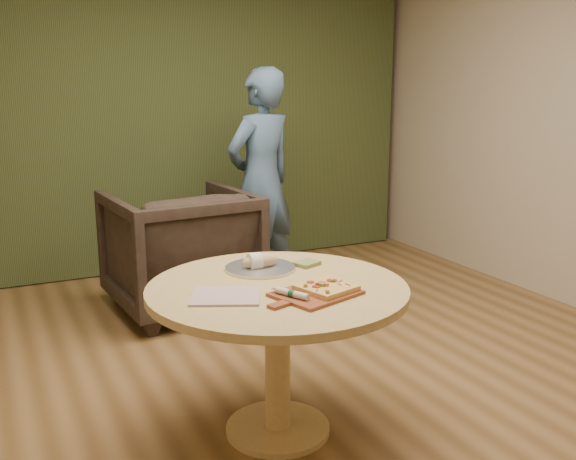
% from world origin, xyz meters
% --- Properties ---
extents(room_shell, '(5.04, 6.04, 2.84)m').
position_xyz_m(room_shell, '(0.00, 0.00, 1.40)').
color(room_shell, olive).
rests_on(room_shell, ground).
extents(curtain, '(4.80, 0.14, 2.78)m').
position_xyz_m(curtain, '(0.00, 2.90, 1.40)').
color(curtain, '#2E3A1A').
rests_on(curtain, ground).
extents(pedestal_table, '(1.22, 1.22, 0.75)m').
position_xyz_m(pedestal_table, '(-0.29, -0.17, 0.61)').
color(pedestal_table, tan).
rests_on(pedestal_table, ground).
extents(pizza_paddle, '(0.47, 0.37, 0.01)m').
position_xyz_m(pizza_paddle, '(-0.20, -0.38, 0.76)').
color(pizza_paddle, brown).
rests_on(pizza_paddle, pedestal_table).
extents(flatbread_pizza, '(0.28, 0.28, 0.04)m').
position_xyz_m(flatbread_pizza, '(-0.14, -0.37, 0.78)').
color(flatbread_pizza, '#E0B357').
rests_on(flatbread_pizza, pizza_paddle).
extents(cutlery_roll, '(0.11, 0.19, 0.03)m').
position_xyz_m(cutlery_roll, '(-0.32, -0.38, 0.78)').
color(cutlery_roll, beige).
rests_on(cutlery_roll, pizza_paddle).
extents(newspaper, '(0.38, 0.35, 0.01)m').
position_xyz_m(newspaper, '(-0.57, -0.22, 0.76)').
color(newspaper, silver).
rests_on(newspaper, pedestal_table).
extents(serving_tray, '(0.36, 0.36, 0.02)m').
position_xyz_m(serving_tray, '(-0.26, 0.11, 0.76)').
color(serving_tray, silver).
rests_on(serving_tray, pedestal_table).
extents(bread_roll, '(0.19, 0.09, 0.09)m').
position_xyz_m(bread_roll, '(-0.27, 0.11, 0.79)').
color(bread_roll, tan).
rests_on(bread_roll, serving_tray).
extents(green_packet, '(0.15, 0.14, 0.02)m').
position_xyz_m(green_packet, '(-0.01, 0.07, 0.76)').
color(green_packet, '#57622C').
rests_on(green_packet, pedestal_table).
extents(armchair, '(1.05, 0.99, 1.01)m').
position_xyz_m(armchair, '(-0.20, 1.74, 0.50)').
color(armchair, black).
rests_on(armchair, ground).
extents(person_standing, '(0.76, 0.62, 1.79)m').
position_xyz_m(person_standing, '(0.55, 1.94, 0.90)').
color(person_standing, '#415F7B').
rests_on(person_standing, ground).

